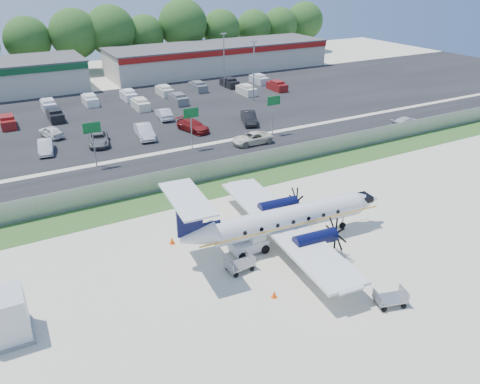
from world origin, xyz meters
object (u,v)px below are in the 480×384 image
pushback_tug (250,243)px  service_container (5,319)px  baggage_cart_far (390,298)px  aircraft (285,219)px  baggage_cart_near (240,264)px

pushback_tug → service_container: size_ratio=0.94×
baggage_cart_far → pushback_tug: bearing=115.9°
pushback_tug → baggage_cart_far: bearing=-64.1°
pushback_tug → baggage_cart_far: 10.62m
aircraft → baggage_cart_far: size_ratio=8.11×
baggage_cart_near → service_container: (-14.69, 0.64, 0.86)m
baggage_cart_near → baggage_cart_far: baggage_cart_near is taller
aircraft → baggage_cart_near: size_ratio=8.42×
baggage_cart_near → aircraft: bearing=18.2°
pushback_tug → service_container: service_container is taller
aircraft → baggage_cart_far: bearing=-79.1°
pushback_tug → baggage_cart_far: (4.64, -9.55, -0.22)m
aircraft → service_container: (-19.38, -0.90, -0.73)m
baggage_cart_far → service_container: service_container is taller
pushback_tug → service_container: (-16.54, -1.16, 0.65)m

